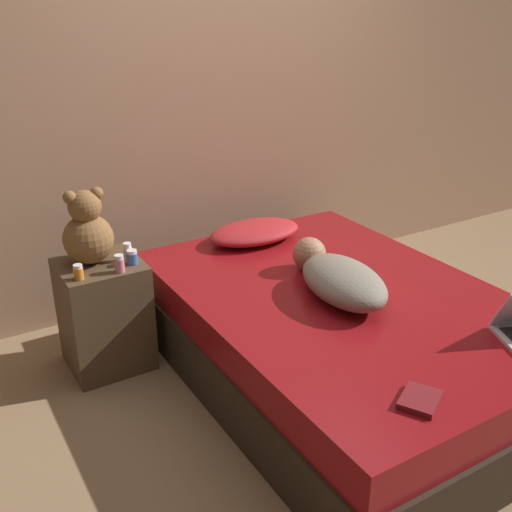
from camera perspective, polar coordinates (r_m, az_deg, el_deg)
ground_plane at (r=3.25m, az=7.79°, el=-11.15°), size 12.00×12.00×0.00m
wall_back at (r=3.83m, az=-3.92°, el=15.40°), size 8.00×0.06×2.60m
bed at (r=3.12m, az=8.03°, el=-7.51°), size 1.45×2.09×0.48m
nightstand at (r=3.26m, az=-14.21°, el=-5.43°), size 0.41×0.40×0.59m
pillow at (r=3.58m, az=-0.12°, el=2.31°), size 0.58×0.35×0.11m
person_lying at (r=2.95m, az=7.89°, el=-2.02°), size 0.42×0.76×0.18m
teddy_bear at (r=3.10m, az=-15.75°, el=2.29°), size 0.25×0.25×0.39m
bottle_white at (r=3.12m, az=-12.13°, el=0.39°), size 0.04×0.04×0.09m
bottle_orange at (r=2.97m, az=-16.57°, el=-1.49°), size 0.05×0.05×0.08m
bottle_pink at (r=3.00m, az=-12.88°, el=-0.72°), size 0.05×0.05×0.09m
bottle_blue at (r=3.08m, az=-11.71°, el=-0.12°), size 0.05×0.05×0.08m
book at (r=2.30m, az=15.34°, el=-13.06°), size 0.20×0.19×0.02m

